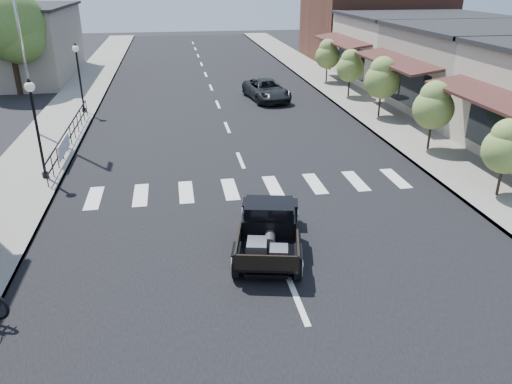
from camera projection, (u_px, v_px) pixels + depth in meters
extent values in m
plane|color=black|center=(273.00, 241.00, 14.70)|extent=(120.00, 120.00, 0.00)
cube|color=black|center=(221.00, 113.00, 28.26)|extent=(14.00, 80.00, 0.02)
cube|color=gray|center=(65.00, 118.00, 26.94)|extent=(3.00, 80.00, 0.15)
cube|color=gray|center=(364.00, 106.00, 29.52)|extent=(3.00, 80.00, 0.15)
cube|color=gray|center=(0.00, 44.00, 36.74)|extent=(10.00, 12.00, 5.00)
cube|color=gray|center=(491.00, 71.00, 27.82)|extent=(10.00, 9.00, 4.50)
cube|color=beige|center=(418.00, 50.00, 35.96)|extent=(10.00, 9.00, 4.50)
cube|color=brown|center=(373.00, 20.00, 44.57)|extent=(11.00, 10.00, 7.00)
cylinder|color=silver|center=(15.00, 5.00, 21.76)|extent=(0.12, 0.12, 11.68)
imported|color=black|center=(267.00, 90.00, 30.93)|extent=(2.69, 4.74, 1.25)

